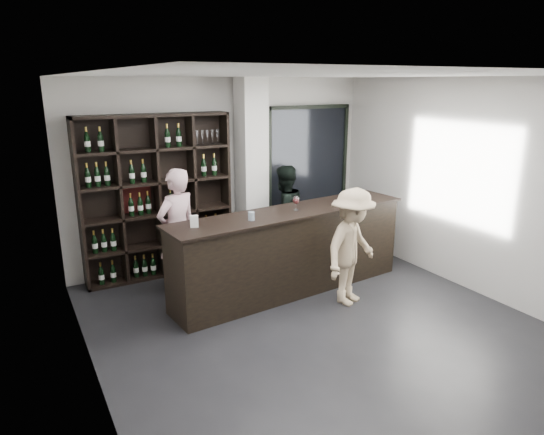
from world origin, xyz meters
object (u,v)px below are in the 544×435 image
taster_pink (177,231)px  taster_black (284,214)px  customer (352,247)px  tasting_counter (291,251)px  wine_shelf (157,197)px

taster_pink → taster_black: taster_pink is taller
taster_pink → customer: (1.85, -1.45, -0.09)m
taster_pink → customer: size_ratio=1.12×
tasting_counter → customer: bearing=-60.1°
taster_pink → taster_black: (1.87, 0.34, -0.08)m
wine_shelf → customer: bearing=-48.7°
wine_shelf → taster_black: bearing=-11.2°
wine_shelf → tasting_counter: 2.12m
tasting_counter → taster_pink: bearing=145.5°
wine_shelf → customer: size_ratio=1.55×
taster_pink → wine_shelf: bearing=-107.4°
wine_shelf → tasting_counter: wine_shelf is taller
taster_black → customer: taster_black is taller
tasting_counter → customer: customer is taller
wine_shelf → tasting_counter: size_ratio=0.68×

